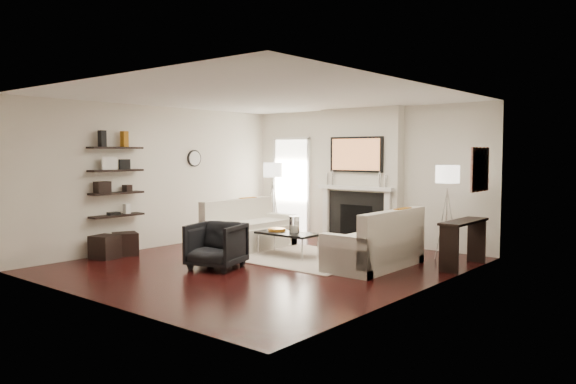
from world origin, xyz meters
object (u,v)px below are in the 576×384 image
Objects in this scene: coffee_table at (288,234)px; armchair at (216,243)px; loveseat_left_base at (250,238)px; lamp_left_shade at (273,170)px; ottoman_near at (125,244)px; loveseat_right_base at (374,254)px; lamp_right_shade at (448,174)px.

coffee_table is 1.52m from armchair.
loveseat_left_base is 1.85m from armchair.
ottoman_near is (-0.62, -3.26, -1.25)m from lamp_left_shade.
loveseat_left_base is 1.00× the size of loveseat_right_base.
lamp_right_shade is (2.24, 1.57, 1.05)m from coffee_table.
loveseat_left_base is 1.95m from lamp_left_shade.
armchair is at bearing -64.26° from lamp_left_shade.
armchair reaches higher than loveseat_right_base.
lamp_right_shade is (3.90, 0.06, 0.00)m from lamp_left_shade.
coffee_table is at bearing -144.99° from lamp_right_shade.
armchair is at bearing -138.67° from loveseat_right_base.
loveseat_left_base is at bearing 99.75° from armchair.
armchair is at bearing 6.89° from ottoman_near.
lamp_right_shade is at bearing 23.59° from loveseat_left_base.
lamp_left_shade is at bearing -179.15° from lamp_right_shade.
armchair is (0.83, -1.64, 0.18)m from loveseat_left_base.
ottoman_near is at bearing -123.36° from loveseat_left_base.
armchair reaches higher than ottoman_near.
loveseat_left_base is at bearing 56.64° from ottoman_near.
loveseat_right_base is at bearing 0.14° from loveseat_left_base.
lamp_left_shade is at bearing 137.78° from coffee_table.
ottoman_near is at bearing -143.70° from lamp_right_shade.
coffee_table is 2.89m from ottoman_near.
armchair is 4.07m from lamp_right_shade.
coffee_table is at bearing 37.52° from ottoman_near.
ottoman_near is at bearing 169.84° from armchair.
loveseat_right_base is 2.50m from armchair.
loveseat_right_base reaches higher than ottoman_near.
armchair is (-1.87, -1.65, 0.18)m from loveseat_right_base.
armchair is at bearing -128.57° from lamp_right_shade.
lamp_left_shade and lamp_right_shade have the same top height.
lamp_left_shade reaches higher than coffee_table.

